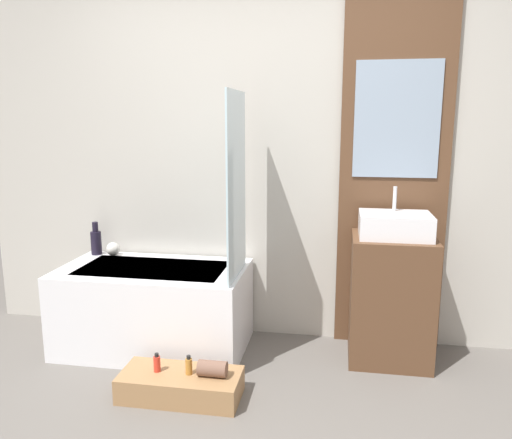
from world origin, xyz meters
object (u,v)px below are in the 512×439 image
(sink, at_px, (395,225))
(vase_tall_dark, at_px, (96,241))
(vase_round_light, at_px, (113,249))
(bottle_soap_primary, at_px, (157,363))
(wooden_step_bench, at_px, (181,385))
(bottle_soap_secondary, at_px, (189,366))
(bathtub, at_px, (154,307))

(sink, xyz_separation_m, vase_tall_dark, (-2.10, 0.16, -0.23))
(vase_round_light, xyz_separation_m, bottle_soap_primary, (0.63, -0.83, -0.42))
(wooden_step_bench, bearing_deg, bottle_soap_secondary, 0.00)
(vase_tall_dark, relative_size, bottle_soap_secondary, 2.18)
(sink, bearing_deg, vase_round_light, 175.75)
(vase_tall_dark, bearing_deg, vase_round_light, -4.38)
(wooden_step_bench, height_order, bottle_soap_secondary, bottle_soap_secondary)
(vase_tall_dark, bearing_deg, bottle_soap_primary, -47.59)
(sink, height_order, vase_round_light, sink)
(vase_round_light, distance_m, bottle_soap_secondary, 1.24)
(sink, xyz_separation_m, bottle_soap_secondary, (-1.15, -0.68, -0.70))
(wooden_step_bench, xyz_separation_m, vase_round_light, (-0.77, 0.83, 0.54))
(bathtub, bearing_deg, vase_round_light, 148.15)
(bathtub, distance_m, vase_tall_dark, 0.70)
(sink, relative_size, bottle_soap_primary, 4.04)
(bathtub, relative_size, bottle_soap_primary, 11.44)
(bottle_soap_primary, relative_size, bottle_soap_secondary, 0.97)
(bottle_soap_primary, bearing_deg, bottle_soap_secondary, -0.00)
(bathtub, xyz_separation_m, vase_round_light, (-0.40, 0.25, 0.33))
(bottle_soap_secondary, bearing_deg, wooden_step_bench, 180.00)
(vase_tall_dark, height_order, bottle_soap_primary, vase_tall_dark)
(bottle_soap_secondary, bearing_deg, sink, 30.83)
(vase_round_light, distance_m, bottle_soap_primary, 1.13)
(vase_round_light, bearing_deg, bathtub, -31.85)
(bathtub, relative_size, vase_round_light, 12.78)
(sink, bearing_deg, wooden_step_bench, -150.25)
(bathtub, height_order, bottle_soap_primary, bathtub)
(bathtub, xyz_separation_m, sink, (1.57, 0.10, 0.61))
(bottle_soap_primary, bearing_deg, sink, 27.17)
(bottle_soap_primary, xyz_separation_m, bottle_soap_secondary, (0.19, -0.00, 0.00))
(sink, xyz_separation_m, vase_round_light, (-1.97, 0.15, -0.28))
(bathtub, xyz_separation_m, vase_tall_dark, (-0.53, 0.26, 0.38))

